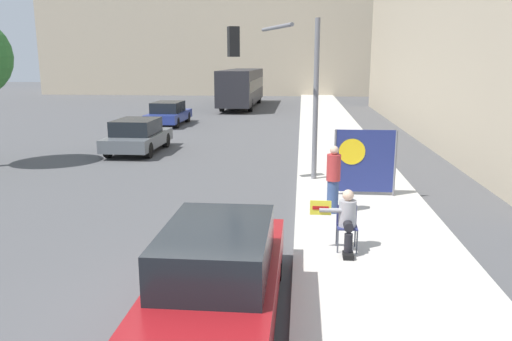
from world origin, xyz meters
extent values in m
plane|color=#4F4F51|center=(0.00, 0.00, 0.00)|extent=(160.00, 160.00, 0.00)
cube|color=beige|center=(3.19, 15.00, 0.07)|extent=(3.44, 90.00, 0.15)
cylinder|color=#474C56|center=(2.32, 2.48, 0.38)|extent=(0.03, 0.03, 0.46)
cylinder|color=#474C56|center=(2.69, 2.48, 0.38)|extent=(0.03, 0.03, 0.46)
cylinder|color=#474C56|center=(2.32, 2.85, 0.38)|extent=(0.03, 0.03, 0.46)
cylinder|color=#474C56|center=(2.69, 2.85, 0.38)|extent=(0.03, 0.03, 0.46)
cube|color=navy|center=(2.51, 2.67, 0.62)|extent=(0.40, 0.40, 0.02)
cube|color=navy|center=(2.51, 2.86, 0.82)|extent=(0.40, 0.02, 0.38)
cylinder|color=black|center=(2.51, 2.51, 0.72)|extent=(0.18, 0.42, 0.18)
cylinder|color=black|center=(2.51, 2.30, 0.38)|extent=(0.16, 0.16, 0.46)
cube|color=black|center=(2.51, 2.24, 0.20)|extent=(0.20, 0.28, 0.10)
cylinder|color=#9E9EA3|center=(2.51, 2.70, 0.89)|extent=(0.34, 0.34, 0.52)
sphere|color=beige|center=(2.51, 2.70, 1.26)|extent=(0.22, 0.22, 0.22)
cylinder|color=#9E9EA3|center=(2.18, 2.62, 0.97)|extent=(0.45, 0.09, 0.09)
cube|color=yellow|center=(1.98, 2.62, 1.01)|extent=(0.41, 0.02, 0.29)
cube|color=#AD1414|center=(1.98, 2.61, 1.01)|extent=(0.31, 0.01, 0.07)
cylinder|color=#334775|center=(2.37, 5.15, 0.55)|extent=(0.28, 0.28, 0.81)
cylinder|color=#B23333|center=(2.37, 5.15, 1.28)|extent=(0.34, 0.34, 0.64)
sphere|color=beige|center=(2.37, 5.15, 1.71)|extent=(0.21, 0.21, 0.21)
cylinder|color=slate|center=(2.51, 6.87, 1.06)|extent=(0.06, 0.06, 1.84)
cylinder|color=slate|center=(4.15, 6.87, 1.06)|extent=(0.06, 0.06, 1.84)
cube|color=navy|center=(3.33, 6.87, 1.11)|extent=(1.64, 0.02, 1.74)
cylinder|color=yellow|center=(2.97, 6.85, 1.37)|extent=(0.72, 0.01, 0.72)
cylinder|color=slate|center=(2.00, 8.75, 2.61)|extent=(0.16, 0.16, 4.92)
cylinder|color=slate|center=(0.79, 8.27, 4.76)|extent=(1.06, 2.45, 0.11)
cube|color=black|center=(-0.41, 7.79, 4.34)|extent=(0.39, 0.39, 0.84)
sphere|color=green|center=(-0.41, 7.79, 4.06)|extent=(0.18, 0.18, 0.18)
cube|color=maroon|center=(0.40, 0.06, 0.56)|extent=(1.74, 4.59, 0.57)
cube|color=black|center=(0.40, -0.13, 1.18)|extent=(1.50, 2.39, 0.66)
cylinder|color=black|center=(-0.36, 1.48, 0.32)|extent=(0.22, 0.64, 0.64)
cylinder|color=black|center=(1.16, 1.48, 0.32)|extent=(0.22, 0.64, 0.64)
cube|color=#565B60|center=(-5.33, 13.62, 0.53)|extent=(1.90, 4.21, 0.52)
cube|color=black|center=(-5.33, 13.45, 1.11)|extent=(1.63, 2.19, 0.62)
cylinder|color=black|center=(-6.16, 14.92, 0.32)|extent=(0.22, 0.64, 0.64)
cylinder|color=black|center=(-4.49, 14.92, 0.32)|extent=(0.22, 0.64, 0.64)
cylinder|color=black|center=(-6.16, 12.31, 0.32)|extent=(0.22, 0.64, 0.64)
cylinder|color=black|center=(-4.49, 12.31, 0.32)|extent=(0.22, 0.64, 0.64)
cube|color=navy|center=(-6.41, 22.66, 0.53)|extent=(1.85, 4.51, 0.51)
cube|color=black|center=(-6.41, 22.48, 1.09)|extent=(1.59, 2.35, 0.62)
cylinder|color=black|center=(-7.22, 24.06, 0.32)|extent=(0.22, 0.64, 0.64)
cylinder|color=black|center=(-5.59, 24.06, 0.32)|extent=(0.22, 0.64, 0.64)
cylinder|color=black|center=(-7.22, 21.26, 0.32)|extent=(0.22, 0.64, 0.64)
cylinder|color=black|center=(-5.59, 21.26, 0.32)|extent=(0.22, 0.64, 0.64)
cube|color=#232328|center=(-3.41, 34.76, 1.76)|extent=(2.50, 12.31, 2.63)
cube|color=black|center=(-3.41, 34.76, 1.91)|extent=(2.52, 11.70, 0.86)
cylinder|color=black|center=(-4.51, 38.57, 0.52)|extent=(0.30, 1.04, 1.04)
cylinder|color=black|center=(-2.31, 38.57, 0.52)|extent=(0.30, 1.04, 1.04)
cylinder|color=black|center=(-4.51, 30.94, 0.52)|extent=(0.30, 1.04, 1.04)
cylinder|color=black|center=(-2.31, 30.94, 0.52)|extent=(0.30, 1.04, 1.04)
camera|label=1|loc=(1.58, -6.79, 3.83)|focal=35.00mm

